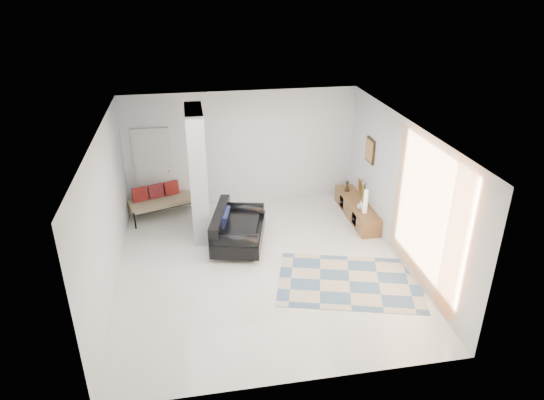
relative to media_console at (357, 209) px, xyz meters
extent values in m
plane|color=silver|center=(-2.52, -1.70, -0.20)|extent=(6.00, 6.00, 0.00)
plane|color=white|center=(-2.52, -1.70, 2.60)|extent=(6.00, 6.00, 0.00)
plane|color=silver|center=(-2.52, 1.30, 1.20)|extent=(6.00, 0.00, 6.00)
plane|color=silver|center=(-2.52, -4.70, 1.20)|extent=(6.00, 0.00, 6.00)
plane|color=silver|center=(-5.27, -1.70, 1.20)|extent=(0.00, 6.00, 6.00)
plane|color=silver|center=(0.23, -1.70, 1.20)|extent=(0.00, 6.00, 6.00)
cube|color=#A9AEB1|center=(-3.62, -0.10, 1.20)|extent=(0.35, 1.20, 2.80)
cube|color=silver|center=(-4.62, 1.26, 0.82)|extent=(0.85, 0.06, 2.04)
plane|color=#FC9042|center=(0.15, -2.85, 1.25)|extent=(0.00, 2.55, 2.55)
cube|color=#301E0D|center=(0.20, 0.00, 1.45)|extent=(0.04, 0.45, 0.55)
cube|color=brown|center=(0.00, 0.00, 0.00)|extent=(0.45, 2.06, 0.40)
cube|color=#301E0D|center=(-0.22, -0.46, 0.00)|extent=(0.02, 0.27, 0.28)
cube|color=#301E0D|center=(-0.22, 0.46, 0.00)|extent=(0.02, 0.27, 0.28)
cube|color=gold|center=(0.18, 0.28, 0.40)|extent=(0.09, 0.32, 0.40)
cube|color=silver|center=(-0.10, -0.46, 0.26)|extent=(0.04, 0.10, 0.12)
cylinder|color=silver|center=(-3.40, -1.32, -0.15)|extent=(0.05, 0.05, 0.10)
cylinder|color=silver|center=(-3.07, 0.05, -0.15)|extent=(0.05, 0.05, 0.10)
cylinder|color=silver|center=(-2.64, -1.51, -0.15)|extent=(0.05, 0.05, 0.10)
cylinder|color=silver|center=(-2.30, -0.14, -0.15)|extent=(0.05, 0.05, 0.10)
cube|color=black|center=(-2.85, -0.73, 0.05)|extent=(1.35, 1.84, 0.30)
cube|color=black|center=(-3.24, -0.64, 0.38)|extent=(0.58, 1.65, 0.36)
cylinder|color=black|center=(-3.02, -1.41, 0.28)|extent=(0.98, 0.49, 0.28)
cylinder|color=black|center=(-2.69, -0.04, 0.28)|extent=(0.98, 0.49, 0.28)
cube|color=black|center=(-3.12, -0.66, 0.40)|extent=(0.28, 0.62, 0.31)
cylinder|color=black|center=(-5.07, 0.33, 0.00)|extent=(0.04, 0.04, 0.40)
cylinder|color=black|center=(-3.56, 0.84, 0.00)|extent=(0.04, 0.04, 0.40)
cylinder|color=black|center=(-5.28, 0.95, 0.00)|extent=(0.04, 0.04, 0.40)
cylinder|color=black|center=(-3.77, 1.46, 0.00)|extent=(0.04, 0.04, 0.40)
cube|color=tan|center=(-4.42, 0.90, 0.18)|extent=(1.75, 1.15, 0.12)
cube|color=maroon|center=(-4.96, 0.87, 0.40)|extent=(0.37, 0.26, 0.33)
cube|color=maroon|center=(-4.60, 0.99, 0.40)|extent=(0.37, 0.26, 0.33)
cube|color=maroon|center=(-4.24, 1.11, 0.40)|extent=(0.37, 0.26, 0.33)
cube|color=#BFAF92|center=(-0.99, -2.49, -0.20)|extent=(3.00, 2.39, 0.01)
cylinder|color=silver|center=(-0.02, -0.54, 0.47)|extent=(0.10, 0.10, 0.54)
imported|color=white|center=(-0.05, -0.38, 0.30)|extent=(0.20, 0.20, 0.20)
camera|label=1|loc=(-3.74, -9.64, 5.05)|focal=32.00mm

